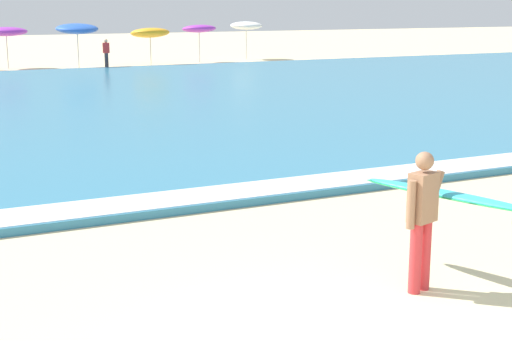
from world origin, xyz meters
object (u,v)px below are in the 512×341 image
(beach_umbrella_7, at_px, (199,29))
(beach_umbrella_6, at_px, (150,33))
(beachgoer_near_row_mid, at_px, (106,53))
(surfer_with_board, at_px, (433,206))
(beach_umbrella_4, at_px, (6,32))
(beach_umbrella_8, at_px, (246,26))
(beach_umbrella_5, at_px, (77,29))

(beach_umbrella_7, bearing_deg, beach_umbrella_6, -167.13)
(beachgoer_near_row_mid, bearing_deg, surfer_with_board, -97.90)
(beach_umbrella_7, height_order, beachgoer_near_row_mid, beach_umbrella_7)
(beach_umbrella_4, bearing_deg, beach_umbrella_8, 3.40)
(surfer_with_board, distance_m, beach_umbrella_4, 35.10)
(surfer_with_board, bearing_deg, beach_umbrella_7, 73.01)
(surfer_with_board, relative_size, beach_umbrella_7, 1.10)
(beach_umbrella_8, relative_size, beachgoer_near_row_mid, 1.47)
(beach_umbrella_5, relative_size, beach_umbrella_6, 1.10)
(beach_umbrella_4, distance_m, beach_umbrella_6, 7.63)
(beach_umbrella_7, bearing_deg, beachgoer_near_row_mid, -161.53)
(beach_umbrella_6, height_order, beach_umbrella_7, beach_umbrella_7)
(beach_umbrella_5, relative_size, beach_umbrella_7, 1.08)
(beachgoer_near_row_mid, bearing_deg, beach_umbrella_4, 153.08)
(beachgoer_near_row_mid, bearing_deg, beach_umbrella_7, 18.47)
(beach_umbrella_7, xyz_separation_m, beach_umbrella_8, (3.60, 1.21, 0.10))
(beach_umbrella_4, bearing_deg, beach_umbrella_7, -1.88)
(surfer_with_board, xyz_separation_m, beach_umbrella_4, (-0.16, 35.09, 0.92))
(beach_umbrella_5, distance_m, beachgoer_near_row_mid, 2.15)
(beach_umbrella_6, xyz_separation_m, beach_umbrella_8, (6.81, 1.94, 0.26))
(beach_umbrella_5, xyz_separation_m, beach_umbrella_7, (7.26, 0.74, -0.13))
(surfer_with_board, distance_m, beach_umbrella_8, 38.66)
(beach_umbrella_4, xyz_separation_m, beach_umbrella_7, (10.77, -0.35, 0.01))
(beach_umbrella_6, bearing_deg, beach_umbrella_7, 12.87)
(beach_umbrella_4, relative_size, beach_umbrella_5, 0.92)
(beach_umbrella_7, distance_m, beach_umbrella_8, 3.80)
(beach_umbrella_4, xyz_separation_m, beach_umbrella_6, (7.55, -1.09, -0.15))
(beach_umbrella_6, bearing_deg, surfer_with_board, -102.27)
(beach_umbrella_4, height_order, beach_umbrella_6, beach_umbrella_4)
(surfer_with_board, xyz_separation_m, beachgoer_near_row_mid, (4.54, 32.70, -0.18))
(beach_umbrella_4, distance_m, beach_umbrella_5, 3.67)
(beach_umbrella_8, bearing_deg, beachgoer_near_row_mid, -161.50)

